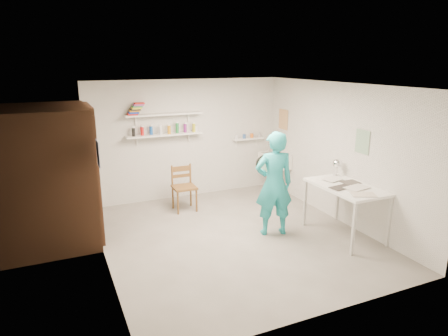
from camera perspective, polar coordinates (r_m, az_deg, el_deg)
name	(u,v)px	position (r m, az deg, el deg)	size (l,w,h in m)	color
floor	(234,237)	(6.54, 1.44, -9.85)	(4.00, 4.50, 0.02)	slate
ceiling	(235,85)	(5.94, 1.60, 11.83)	(4.00, 4.50, 0.02)	silver
wall_back	(187,139)	(8.18, -5.30, 4.12)	(4.00, 0.02, 2.40)	silver
wall_front	(328,215)	(4.30, 14.62, -6.54)	(4.00, 0.02, 2.40)	silver
wall_left	(99,180)	(5.60, -17.43, -1.66)	(0.02, 4.50, 2.40)	silver
wall_right	(339,153)	(7.20, 16.14, 2.08)	(0.02, 4.50, 2.40)	silver
doorway_recess	(93,175)	(6.66, -18.23, -0.89)	(0.02, 0.90, 2.00)	black
corridor_box	(44,177)	(6.63, -24.36, -1.13)	(1.40, 1.50, 2.10)	brown
door_lintel	(88,108)	(6.47, -18.81, 8.11)	(0.06, 1.05, 0.10)	brown
door_jamb_near	(98,183)	(6.18, -17.54, -2.04)	(0.06, 0.10, 2.00)	brown
door_jamb_far	(91,167)	(7.14, -18.50, 0.14)	(0.06, 0.10, 2.00)	brown
shelf_lower	(165,135)	(7.88, -8.48, 4.72)	(1.50, 0.22, 0.03)	white
shelf_upper	(164,114)	(7.82, -8.59, 7.61)	(1.50, 0.22, 0.03)	white
ledge_shelf	(248,139)	(8.63, 3.45, 4.20)	(0.70, 0.14, 0.03)	white
poster_left	(98,154)	(5.56, -17.55, 1.95)	(0.01, 0.28, 0.36)	#334C7F
poster_right_a	(283,119)	(8.55, 8.47, 6.89)	(0.01, 0.34, 0.42)	#995933
poster_right_b	(362,142)	(6.72, 19.16, 3.56)	(0.01, 0.30, 0.38)	#3F724C
belfast_sink	(275,161)	(8.51, 7.25, 1.05)	(0.48, 0.60, 0.30)	white
man	(274,184)	(6.40, 7.16, -2.26)	(0.62, 0.41, 1.70)	teal
wall_clock	(265,164)	(6.48, 5.89, 0.59)	(0.31, 0.31, 0.04)	beige
wooden_chair	(184,187)	(7.52, -5.70, -2.76)	(0.42, 0.40, 0.90)	brown
work_table	(345,211)	(6.70, 16.85, -5.88)	(0.76, 1.27, 0.85)	white
desk_lamp	(337,163)	(7.01, 15.88, 0.64)	(0.16, 0.16, 0.16)	silver
spray_cans	(164,130)	(7.87, -8.50, 5.44)	(1.29, 0.06, 0.17)	black
book_stack	(136,109)	(7.68, -12.47, 8.24)	(0.32, 0.14, 0.22)	red
ledge_pots	(248,136)	(8.62, 3.45, 4.59)	(0.48, 0.07, 0.09)	silver
papers	(347,185)	(6.56, 17.14, -2.32)	(0.30, 0.22, 0.02)	silver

